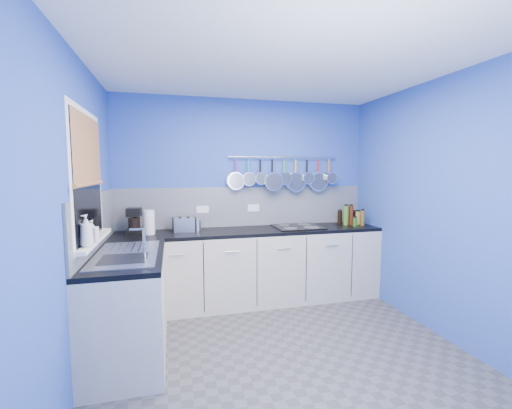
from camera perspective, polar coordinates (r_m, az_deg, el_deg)
name	(u,v)px	position (r m, az deg, el deg)	size (l,w,h in m)	color
floor	(282,354)	(3.24, 4.52, -24.18)	(3.20, 3.00, 0.02)	#47474C
ceiling	(285,59)	(2.95, 4.94, 23.64)	(3.20, 3.00, 0.02)	white
wall_back	(245,199)	(4.28, -1.85, 1.02)	(3.20, 0.02, 2.50)	#2D4EB0
wall_front	(403,258)	(1.50, 23.92, -8.44)	(3.20, 0.02, 2.50)	#2D4EB0
wall_left	(74,220)	(2.77, -28.73, -2.33)	(0.02, 3.00, 2.50)	#2D4EB0
wall_right	(441,208)	(3.68, 29.20, -0.50)	(0.02, 3.00, 2.50)	#2D4EB0
backsplash_back	(246,207)	(4.26, -1.78, -0.35)	(3.20, 0.02, 0.50)	gray
backsplash_left	(96,221)	(3.35, -25.73, -2.61)	(0.02, 1.80, 0.50)	gray
cabinet_run_back	(251,267)	(4.13, -0.87, -10.75)	(3.20, 0.60, 0.86)	beige
worktop_back	(251,231)	(4.02, -0.88, -4.60)	(3.20, 0.60, 0.04)	black
cabinet_run_left	(129,307)	(3.20, -20.99, -16.16)	(0.60, 1.20, 0.86)	beige
worktop_left	(127,257)	(3.06, -21.30, -8.32)	(0.60, 1.20, 0.04)	black
window_frame	(87,178)	(3.03, -26.95, 4.10)	(0.01, 1.00, 1.10)	white
window_glass	(88,178)	(3.02, -26.86, 4.10)	(0.01, 0.90, 1.00)	black
bamboo_blind	(88,150)	(3.03, -26.91, 8.37)	(0.01, 0.90, 0.55)	#9C6C4D
window_sill	(94,240)	(3.07, -26.05, -5.51)	(0.10, 0.98, 0.03)	white
sink_unit	(127,254)	(3.06, -21.31, -7.88)	(0.50, 0.95, 0.01)	silver
mixer_tap	(144,243)	(2.84, -18.63, -6.22)	(0.12, 0.08, 0.26)	silver
socket_left	(203,209)	(4.17, -9.14, -0.83)	(0.15, 0.01, 0.09)	white
socket_right	(253,208)	(4.28, -0.43, -0.60)	(0.15, 0.01, 0.09)	white
pot_rail	(284,157)	(4.34, 4.82, 8.07)	(0.02, 0.02, 1.45)	silver
soap_bottle_a	(86,231)	(2.74, -27.14, -4.03)	(0.09, 0.09, 0.24)	white
soap_bottle_b	(92,231)	(2.92, -26.31, -4.09)	(0.08, 0.08, 0.17)	white
paper_towel	(149,222)	(3.89, -17.87, -2.92)	(0.12, 0.12, 0.27)	white
coffee_maker	(134,221)	(3.96, -20.17, -2.70)	(0.16, 0.18, 0.29)	black
toaster	(184,225)	(3.97, -12.22, -3.39)	(0.25, 0.15, 0.16)	silver
canister	(197,225)	(4.01, -10.06, -3.49)	(0.09, 0.09, 0.13)	silver
hob	(298,227)	(4.21, 7.15, -3.82)	(0.57, 0.50, 0.01)	black
pan_0	(236,173)	(4.16, -3.48, 5.37)	(0.22, 0.06, 0.41)	silver
pan_1	(248,172)	(4.20, -1.34, 5.68)	(0.17, 0.08, 0.36)	silver
pan_2	(260,171)	(4.24, 0.76, 5.78)	(0.16, 0.08, 0.35)	silver
pan_3	(272,174)	(4.28, 2.83, 5.23)	(0.24, 0.10, 0.43)	silver
pan_4	(284,171)	(4.33, 4.85, 5.69)	(0.17, 0.10, 0.36)	silver
pan_5	(296,175)	(4.38, 6.81, 5.11)	(0.26, 0.07, 0.45)	silver
pan_6	(307,171)	(4.44, 8.74, 5.71)	(0.16, 0.10, 0.35)	silver
pan_7	(318,175)	(4.51, 10.60, 5.08)	(0.26, 0.06, 0.45)	silver
pan_8	(329,171)	(4.57, 12.43, 5.66)	(0.16, 0.12, 0.35)	silver
condiment_0	(355,218)	(4.65, 16.57, -2.18)	(0.06, 0.06, 0.16)	black
condiment_1	(347,216)	(4.61, 15.32, -2.00)	(0.06, 0.06, 0.20)	#8C5914
condiment_2	(340,217)	(4.58, 14.19, -2.15)	(0.06, 0.06, 0.17)	black
condiment_3	(358,218)	(4.60, 17.10, -2.20)	(0.07, 0.07, 0.17)	olive
condiment_4	(351,215)	(4.52, 15.99, -1.80)	(0.06, 0.06, 0.25)	#4C190C
condiment_5	(346,216)	(4.48, 15.19, -1.84)	(0.07, 0.07, 0.25)	#3F721E
condiment_6	(363,218)	(4.51, 17.82, -2.22)	(0.05, 0.05, 0.20)	brown
condiment_7	(355,222)	(4.43, 16.63, -2.89)	(0.05, 0.05, 0.11)	#265919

